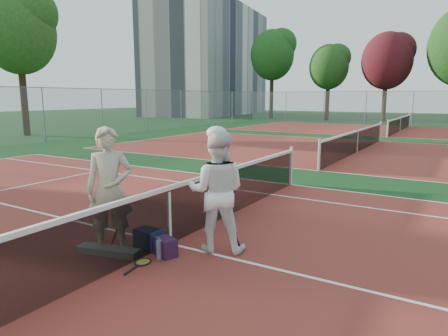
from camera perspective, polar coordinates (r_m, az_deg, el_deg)
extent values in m
plane|color=#0D3314|center=(7.01, -7.74, -10.71)|extent=(130.00, 130.00, 0.00)
cube|color=maroon|center=(7.01, -7.74, -10.68)|extent=(23.77, 10.97, 0.01)
cube|color=maroon|center=(19.19, 18.43, 2.17)|extent=(23.77, 10.97, 0.01)
cube|color=maroon|center=(32.44, 23.82, 4.87)|extent=(23.77, 10.97, 0.01)
cube|color=beige|center=(58.88, -2.11, 14.99)|extent=(12.96, 23.18, 15.00)
imported|color=#B4AB8C|center=(6.65, -16.03, -3.02)|extent=(0.88, 0.85, 2.03)
imported|color=white|center=(6.42, -1.04, -3.37)|extent=(1.18, 1.07, 1.97)
cube|color=black|center=(6.81, -10.75, -9.93)|extent=(0.44, 0.31, 0.34)
cube|color=black|center=(6.48, -8.35, -11.12)|extent=(0.42, 0.36, 0.29)
cube|color=slate|center=(6.77, -16.21, -11.30)|extent=(1.09, 0.49, 0.11)
cylinder|color=silver|center=(6.38, -9.27, -11.45)|extent=(0.09, 0.09, 0.30)
cylinder|color=#382314|center=(47.26, 6.80, 10.51)|extent=(0.44, 0.44, 5.76)
ellipsoid|color=#174614|center=(47.49, 6.91, 15.73)|extent=(4.95, 4.95, 5.70)
cylinder|color=#382314|center=(44.72, 14.55, 9.49)|extent=(0.44, 0.44, 4.49)
ellipsoid|color=#184413|center=(44.83, 14.75, 13.79)|extent=(4.09, 4.09, 4.70)
cylinder|color=#382314|center=(43.44, 21.94, 9.27)|extent=(0.44, 0.44, 4.79)
ellipsoid|color=#400D15|center=(43.59, 22.26, 13.99)|extent=(4.85, 4.85, 5.58)
cylinder|color=#382314|center=(29.12, -26.71, 9.29)|extent=(0.44, 0.44, 5.21)
ellipsoid|color=#1F4814|center=(29.40, -27.33, 16.89)|extent=(4.57, 4.57, 5.26)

